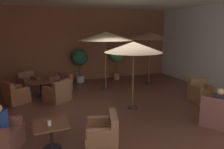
{
  "coord_description": "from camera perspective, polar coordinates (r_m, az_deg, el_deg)",
  "views": [
    {
      "loc": [
        -2.73,
        -6.44,
        2.64
      ],
      "look_at": [
        0.0,
        0.44,
        1.06
      ],
      "focal_mm": 32.99,
      "sensor_mm": 36.0,
      "label": 1
    }
  ],
  "objects": [
    {
      "name": "potted_tree_left_corner",
      "position": [
        11.21,
        1.28,
        4.89
      ],
      "size": [
        0.81,
        0.81,
        1.76
      ],
      "color": "#AA684A",
      "rests_on": "ground_plane"
    },
    {
      "name": "patio_umbrella_near_wall",
      "position": [
        10.33,
        10.54,
        10.41
      ],
      "size": [
        2.26,
        2.26,
        2.57
      ],
      "color": "#2D2D2D",
      "rests_on": "ground_plane"
    },
    {
      "name": "armchair_front_right_west",
      "position": [
        9.76,
        -22.08,
        -2.57
      ],
      "size": [
        0.97,
        0.99,
        0.89
      ],
      "color": "brown",
      "rests_on": "ground_plane"
    },
    {
      "name": "armchair_mid_center_north",
      "position": [
        8.51,
        23.52,
        -4.81
      ],
      "size": [
        0.82,
        0.82,
        0.86
      ],
      "color": "brown",
      "rests_on": "ground_plane"
    },
    {
      "name": "armchair_front_right_south",
      "position": [
        9.43,
        -13.92,
        -2.76
      ],
      "size": [
        1.06,
        1.08,
        0.78
      ],
      "color": "brown",
      "rests_on": "ground_plane"
    },
    {
      "name": "armchair_front_left_north",
      "position": [
        4.92,
        -2.51,
        -16.42
      ],
      "size": [
        0.91,
        0.96,
        0.81
      ],
      "color": "brown",
      "rests_on": "ground_plane"
    },
    {
      "name": "patio_umbrella_center_beige",
      "position": [
        9.08,
        -1.8,
        10.54
      ],
      "size": [
        2.42,
        2.42,
        2.6
      ],
      "color": "#2D2D2D",
      "rests_on": "ground_plane"
    },
    {
      "name": "armchair_front_right_east",
      "position": [
        8.13,
        -14.77,
        -5.12
      ],
      "size": [
        1.1,
        1.09,
        0.82
      ],
      "color": "brown",
      "rests_on": "ground_plane"
    },
    {
      "name": "iced_drink_cup",
      "position": [
        4.76,
        -16.96,
        -12.74
      ],
      "size": [
        0.08,
        0.08,
        0.11
      ],
      "primitive_type": "cylinder",
      "color": "white",
      "rests_on": "cafe_table_front_left"
    },
    {
      "name": "wall_right_plain",
      "position": [
        10.07,
        28.64,
        6.38
      ],
      "size": [
        0.08,
        8.89,
        3.81
      ],
      "primitive_type": "cube",
      "color": "silver",
      "rests_on": "ground_plane"
    },
    {
      "name": "patron_by_window",
      "position": [
        6.5,
        27.62,
        -6.53
      ],
      "size": [
        0.38,
        0.42,
        0.65
      ],
      "color": "#322E37",
      "rests_on": "ground_plane"
    },
    {
      "name": "ground_plane",
      "position": [
        7.48,
        1.27,
        -8.74
      ],
      "size": [
        10.05,
        8.89,
        0.02
      ],
      "primitive_type": "cube",
      "color": "brown"
    },
    {
      "name": "patio_umbrella_tall_red",
      "position": [
        6.84,
        5.95,
        7.44
      ],
      "size": [
        1.92,
        1.92,
        2.29
      ],
      "color": "#2D2D2D",
      "rests_on": "ground_plane"
    },
    {
      "name": "armchair_front_right_north",
      "position": [
        8.45,
        -25.09,
        -5.17
      ],
      "size": [
        0.98,
        0.98,
        0.83
      ],
      "color": "brown",
      "rests_on": "ground_plane"
    },
    {
      "name": "cafe_table_front_left",
      "position": [
        4.94,
        -16.59,
        -14.52
      ],
      "size": [
        0.75,
        0.75,
        0.63
      ],
      "color": "black",
      "rests_on": "ground_plane"
    },
    {
      "name": "potted_tree_mid_left",
      "position": [
        10.71,
        -8.98,
        4.23
      ],
      "size": [
        0.83,
        0.83,
        1.74
      ],
      "color": "silver",
      "rests_on": "ground_plane"
    },
    {
      "name": "wall_back_brick",
      "position": [
        11.2,
        -7.55,
        8.15
      ],
      "size": [
        10.05,
        0.08,
        3.81
      ],
      "primitive_type": "cube",
      "color": "brown",
      "rests_on": "ground_plane"
    },
    {
      "name": "armchair_mid_center_east",
      "position": [
        6.6,
        27.21,
        -9.99
      ],
      "size": [
        1.05,
        1.06,
        0.85
      ],
      "color": "brown",
      "rests_on": "ground_plane"
    },
    {
      "name": "cafe_table_front_right",
      "position": [
        8.84,
        -19.26,
        -2.63
      ],
      "size": [
        0.77,
        0.77,
        0.63
      ],
      "color": "black",
      "rests_on": "ground_plane"
    }
  ]
}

